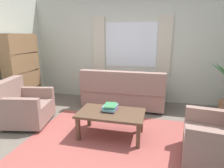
# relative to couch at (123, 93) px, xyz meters

# --- Properties ---
(ground_plane) EXTENTS (6.24, 6.24, 0.00)m
(ground_plane) POSITION_rel_couch_xyz_m (0.06, -1.57, -0.37)
(ground_plane) COLOR #6B6056
(wall_back) EXTENTS (5.32, 0.12, 2.60)m
(wall_back) POSITION_rel_couch_xyz_m (0.06, 0.69, 0.93)
(wall_back) COLOR beige
(wall_back) RESTS_ON ground_plane
(window_with_curtains) EXTENTS (1.98, 0.07, 1.40)m
(window_with_curtains) POSITION_rel_couch_xyz_m (0.06, 0.61, 1.08)
(window_with_curtains) COLOR white
(area_rug) EXTENTS (2.66, 2.09, 0.01)m
(area_rug) POSITION_rel_couch_xyz_m (0.06, -1.57, -0.36)
(area_rug) COLOR #9E4C47
(area_rug) RESTS_ON ground_plane
(couch) EXTENTS (1.90, 0.82, 0.92)m
(couch) POSITION_rel_couch_xyz_m (0.00, 0.00, 0.00)
(couch) COLOR gray
(couch) RESTS_ON ground_plane
(armchair_left) EXTENTS (0.97, 0.99, 0.88)m
(armchair_left) POSITION_rel_couch_xyz_m (-1.70, -1.32, -0.01)
(armchair_left) COLOR gray
(armchair_left) RESTS_ON ground_plane
(armchair_right) EXTENTS (0.92, 0.94, 0.88)m
(armchair_right) POSITION_rel_couch_xyz_m (1.64, -1.76, -0.01)
(armchair_right) COLOR gray
(armchair_right) RESTS_ON ground_plane
(coffee_table) EXTENTS (1.10, 0.64, 0.44)m
(coffee_table) POSITION_rel_couch_xyz_m (0.05, -1.39, 0.01)
(coffee_table) COLOR brown
(coffee_table) RESTS_ON ground_plane
(book_stack_on_table) EXTENTS (0.24, 0.33, 0.10)m
(book_stack_on_table) POSITION_rel_couch_xyz_m (0.01, -1.30, 0.12)
(book_stack_on_table) COLOR #7F478C
(book_stack_on_table) RESTS_ON coffee_table
(bookshelf) EXTENTS (0.30, 0.94, 1.72)m
(bookshelf) POSITION_rel_couch_xyz_m (-2.29, -0.47, 0.52)
(bookshelf) COLOR olive
(bookshelf) RESTS_ON ground_plane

